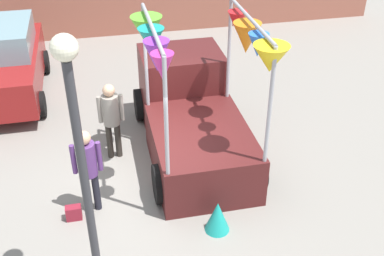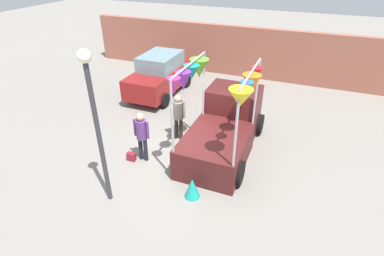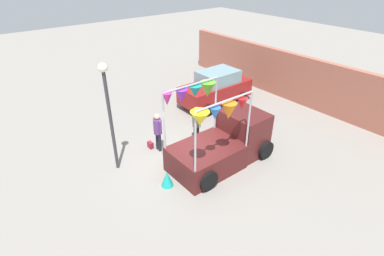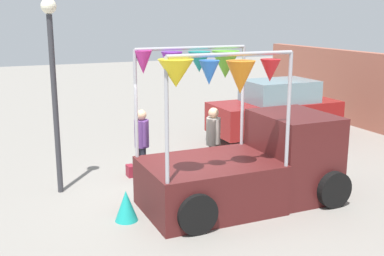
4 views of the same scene
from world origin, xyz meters
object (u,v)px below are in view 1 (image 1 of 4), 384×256
person_vendor (111,114)px  person_customer (87,164)px  parked_car (5,62)px  folded_kite_bundle_teal (217,216)px  street_lamp (79,147)px  handbag (74,213)px  vendor_truck (190,109)px

person_vendor → person_customer: bearing=-108.4°
parked_car → folded_kite_bundle_teal: bearing=-56.0°
street_lamp → folded_kite_bundle_teal: size_ratio=6.94×
parked_car → street_lamp: 7.36m
person_vendor → handbag: size_ratio=6.14×
vendor_truck → parked_car: vendor_truck is taller
person_customer → street_lamp: street_lamp is taller
vendor_truck → street_lamp: size_ratio=1.01×
person_customer → handbag: person_customer is taller
vendor_truck → parked_car: size_ratio=1.05×
parked_car → vendor_truck: bearing=-38.5°
handbag → street_lamp: (0.38, -1.72, 2.56)m
handbag → parked_car: bearing=106.8°
vendor_truck → person_vendor: size_ratio=2.44×
parked_car → handbag: size_ratio=14.29×
person_customer → folded_kite_bundle_teal: person_customer is taller
person_vendor → folded_kite_bundle_teal: person_vendor is taller
handbag → folded_kite_bundle_teal: bearing=-18.2°
handbag → street_lamp: 3.11m
person_customer → folded_kite_bundle_teal: 2.45m
vendor_truck → person_customer: 2.78m
person_customer → parked_car: bearing=111.1°
person_vendor → street_lamp: (-0.50, -3.52, 1.66)m
person_vendor → folded_kite_bundle_teal: 3.14m
person_customer → folded_kite_bundle_teal: (2.11, -1.01, -0.73)m
street_lamp → folded_kite_bundle_teal: bearing=23.7°
folded_kite_bundle_teal → handbag: bearing=161.8°
street_lamp → handbag: bearing=102.5°
handbag → street_lamp: size_ratio=0.07×
vendor_truck → handbag: (-2.56, -1.89, -0.78)m
vendor_truck → folded_kite_bundle_teal: vendor_truck is taller
parked_car → person_vendor: 4.15m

